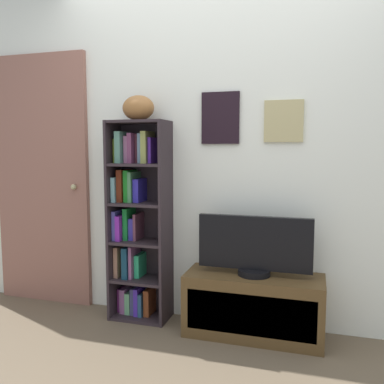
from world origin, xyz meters
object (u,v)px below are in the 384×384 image
at_px(door, 42,181).
at_px(bookshelf, 137,221).
at_px(tv_stand, 253,305).
at_px(television, 254,246).
at_px(football, 138,108).

bearing_deg(door, bookshelf, -5.08).
relative_size(bookshelf, tv_stand, 1.59).
height_order(bookshelf, television, bookshelf).
relative_size(bookshelf, door, 0.73).
distance_m(tv_stand, television, 0.41).
height_order(television, door, door).
relative_size(tv_stand, door, 0.46).
xyz_separation_m(bookshelf, door, (-0.88, 0.08, 0.28)).
height_order(bookshelf, door, door).
bearing_deg(tv_stand, television, 90.00).
relative_size(football, television, 0.32).
height_order(football, door, door).
xyz_separation_m(football, door, (-0.92, 0.11, -0.56)).
distance_m(television, door, 1.83).
bearing_deg(door, football, -6.63).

